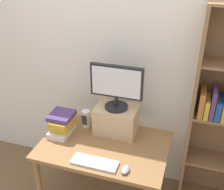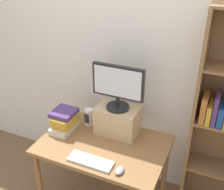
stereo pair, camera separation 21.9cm
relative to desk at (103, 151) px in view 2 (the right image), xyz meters
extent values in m
cube|color=silver|center=(0.00, 0.54, 0.66)|extent=(7.00, 0.08, 2.60)
cube|color=olive|center=(0.00, 0.00, 0.07)|extent=(1.11, 0.73, 0.04)
cylinder|color=olive|center=(-0.51, -0.32, -0.29)|extent=(0.05, 0.05, 0.69)
cylinder|color=olive|center=(-0.51, 0.32, -0.29)|extent=(0.05, 0.05, 0.69)
cylinder|color=olive|center=(0.51, 0.32, -0.29)|extent=(0.05, 0.05, 0.69)
cube|color=olive|center=(0.69, 0.36, 0.32)|extent=(0.03, 0.28, 1.91)
cube|color=olive|center=(1.01, 0.36, -0.15)|extent=(0.60, 0.27, 0.02)
cube|color=#AD662D|center=(0.76, 0.34, 0.46)|extent=(0.04, 0.20, 0.23)
cube|color=gold|center=(0.81, 0.34, 0.42)|extent=(0.04, 0.20, 0.17)
cube|color=#4C336B|center=(0.85, 0.34, 0.47)|extent=(0.04, 0.20, 0.26)
cube|color=navy|center=(0.90, 0.34, 0.43)|extent=(0.05, 0.20, 0.17)
cube|color=tan|center=(0.05, 0.21, 0.22)|extent=(0.38, 0.26, 0.26)
cylinder|color=black|center=(0.05, 0.21, 0.36)|extent=(0.21, 0.21, 0.02)
cylinder|color=black|center=(0.05, 0.21, 0.41)|extent=(0.03, 0.03, 0.09)
cube|color=black|center=(0.05, 0.21, 0.60)|extent=(0.46, 0.04, 0.29)
cube|color=silver|center=(0.05, 0.19, 0.60)|extent=(0.43, 0.00, 0.26)
cube|color=silver|center=(0.01, -0.26, 0.10)|extent=(0.38, 0.13, 0.02)
cube|color=white|center=(0.01, -0.26, 0.11)|extent=(0.35, 0.11, 0.00)
ellipsoid|color=#99999E|center=(0.27, -0.27, 0.10)|extent=(0.06, 0.10, 0.04)
cube|color=silver|center=(-0.42, 0.03, 0.11)|extent=(0.18, 0.27, 0.06)
cube|color=gold|center=(-0.42, 0.04, 0.17)|extent=(0.17, 0.21, 0.06)
cube|color=gold|center=(-0.41, 0.04, 0.23)|extent=(0.16, 0.26, 0.05)
cube|color=#4C336B|center=(-0.42, 0.04, 0.27)|extent=(0.20, 0.21, 0.04)
cylinder|color=silver|center=(-0.25, 0.21, 0.17)|extent=(0.08, 0.08, 0.17)
cube|color=#2D2D30|center=(-0.25, 0.16, 0.18)|extent=(0.05, 0.00, 0.10)
camera|label=1|loc=(0.66, -1.84, 1.64)|focal=45.00mm
camera|label=2|loc=(0.87, -1.76, 1.64)|focal=45.00mm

